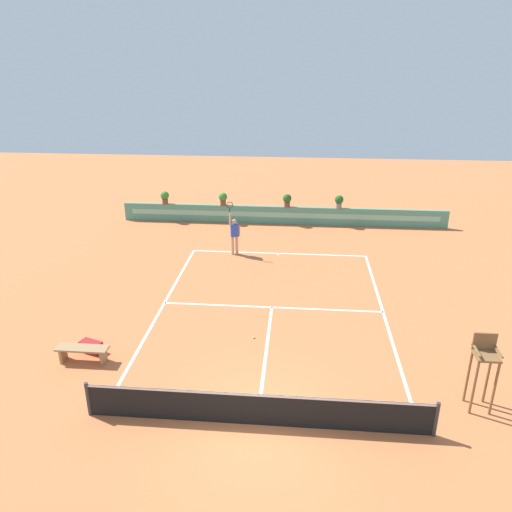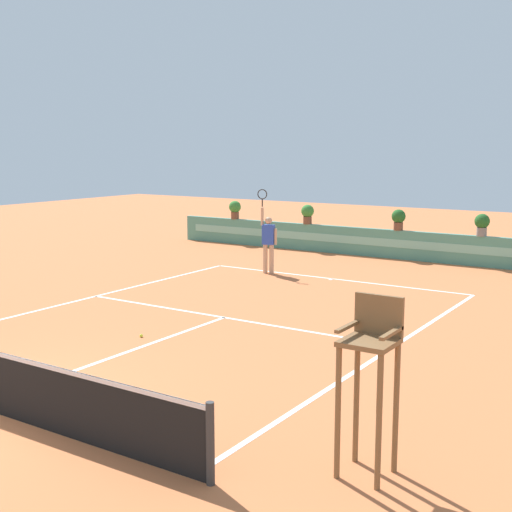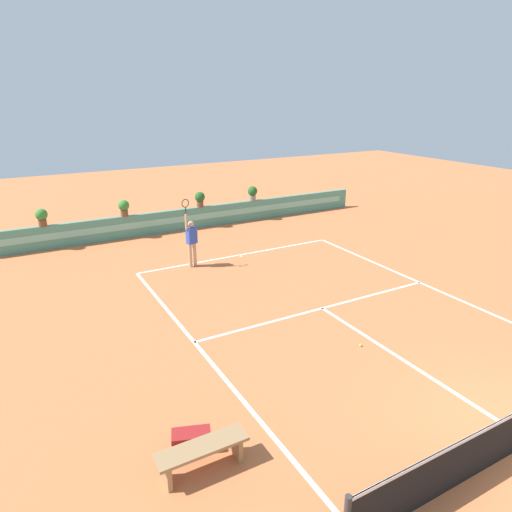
{
  "view_description": "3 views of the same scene",
  "coord_description": "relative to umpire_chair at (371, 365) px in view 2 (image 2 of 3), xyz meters",
  "views": [
    {
      "loc": [
        0.87,
        -10.11,
        8.78
      ],
      "look_at": [
        -0.83,
        9.01,
        1.0
      ],
      "focal_mm": 34.82,
      "sensor_mm": 36.0,
      "label": 1
    },
    {
      "loc": [
        8.85,
        -5.86,
        3.85
      ],
      "look_at": [
        -0.83,
        9.01,
        1.0
      ],
      "focal_mm": 47.78,
      "sensor_mm": 36.0,
      "label": 2
    },
    {
      "loc": [
        -7.78,
        -3.51,
        6.09
      ],
      "look_at": [
        -0.83,
        9.01,
        1.0
      ],
      "focal_mm": 32.2,
      "sensor_mm": 36.0,
      "label": 3
    }
  ],
  "objects": [
    {
      "name": "tennis_ball_near_baseline",
      "position": [
        -6.28,
        2.89,
        -1.31
      ],
      "size": [
        0.07,
        0.07,
        0.07
      ],
      "primitive_type": "sphere",
      "color": "#CCE033",
      "rests_on": "ground"
    },
    {
      "name": "potted_plant_centre",
      "position": [
        -5.57,
        15.13,
        0.07
      ],
      "size": [
        0.48,
        0.48,
        0.72
      ],
      "color": "brown",
      "rests_on": "back_wall_barrier"
    },
    {
      "name": "potted_plant_far_left",
      "position": [
        -12.44,
        15.13,
        0.07
      ],
      "size": [
        0.48,
        0.48,
        0.72
      ],
      "color": "brown",
      "rests_on": "back_wall_barrier"
    },
    {
      "name": "umpire_chair",
      "position": [
        0.0,
        0.0,
        0.0
      ],
      "size": [
        0.6,
        0.6,
        2.14
      ],
      "color": "brown",
      "rests_on": "ground"
    },
    {
      "name": "potted_plant_left",
      "position": [
        -9.14,
        15.13,
        0.07
      ],
      "size": [
        0.48,
        0.48,
        0.72
      ],
      "color": "brown",
      "rests_on": "back_wall_barrier"
    },
    {
      "name": "ground_plane",
      "position": [
        -5.81,
        4.74,
        -1.34
      ],
      "size": [
        60.0,
        60.0,
        0.0
      ],
      "primitive_type": "plane",
      "color": "#C66B3D"
    },
    {
      "name": "back_wall_barrier",
      "position": [
        -5.81,
        15.12,
        -0.84
      ],
      "size": [
        18.0,
        0.21,
        1.0
      ],
      "color": "#4C8E7A",
      "rests_on": "ground"
    },
    {
      "name": "tennis_player",
      "position": [
        -7.89,
        10.36,
        -0.29
      ],
      "size": [
        0.6,
        0.31,
        2.58
      ],
      "color": "tan",
      "rests_on": "ground"
    },
    {
      "name": "court_lines",
      "position": [
        -5.81,
        5.45,
        -1.34
      ],
      "size": [
        8.32,
        11.94,
        0.01
      ],
      "color": "white",
      "rests_on": "ground"
    },
    {
      "name": "potted_plant_right",
      "position": [
        -2.74,
        15.13,
        0.07
      ],
      "size": [
        0.48,
        0.48,
        0.72
      ],
      "color": "gray",
      "rests_on": "back_wall_barrier"
    }
  ]
}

